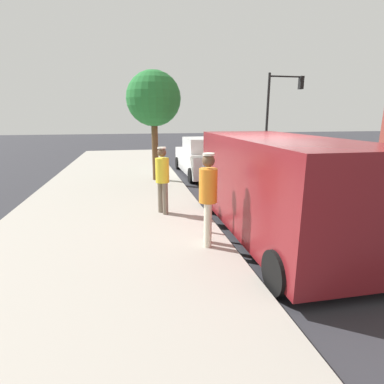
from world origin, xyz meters
name	(u,v)px	position (x,y,z in m)	size (l,w,h in m)	color
ground_plane	(252,223)	(0.00, 0.00, 0.00)	(80.00, 80.00, 0.00)	#2D2D33
sidewalk_slab	(105,230)	(3.50, 0.00, 0.07)	(5.00, 32.00, 0.15)	#9E998E
parking_meter_near	(206,185)	(1.35, 0.71, 1.18)	(0.14, 0.18, 1.52)	gray
pedestrian_in_yellow	(162,176)	(2.11, -0.77, 1.11)	(0.34, 0.34, 1.68)	#726656
pedestrian_in_orange	(208,193)	(1.47, 1.35, 1.17)	(0.34, 0.36, 1.77)	beige
parked_van	(277,185)	(-0.15, 0.88, 1.15)	(2.14, 5.21, 2.15)	maroon
parked_sedan_behind	(203,158)	(-0.29, -6.41, 0.75)	(1.97, 4.41, 1.65)	white
traffic_light_corner	(280,101)	(-6.72, -12.14, 3.52)	(2.48, 0.42, 5.20)	black
street_tree	(154,99)	(1.95, -5.02, 3.17)	(2.01, 2.01, 4.05)	brown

